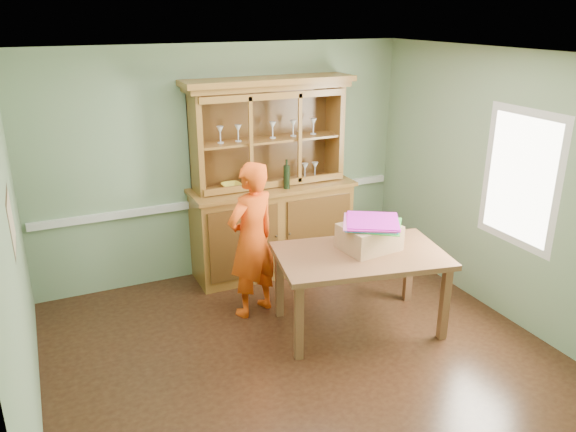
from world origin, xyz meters
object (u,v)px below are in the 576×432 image
china_hutch (271,207)px  dining_table (361,262)px  cardboard_box (369,237)px  person (252,240)px

china_hutch → dining_table: size_ratio=1.31×
cardboard_box → dining_table: bearing=-152.6°
china_hutch → person: 1.06m
cardboard_box → person: bearing=146.5°
china_hutch → dining_table: (0.27, -1.60, -0.10)m
china_hutch → dining_table: china_hutch is taller
person → cardboard_box: bearing=125.5°
dining_table → person: person is taller
cardboard_box → person: (-0.99, 0.65, -0.11)m
china_hutch → dining_table: bearing=-80.4°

